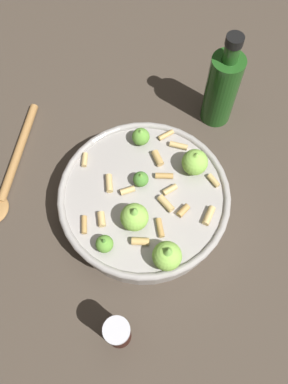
{
  "coord_description": "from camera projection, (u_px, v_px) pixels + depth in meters",
  "views": [
    {
      "loc": [
        -0.14,
        -0.25,
        0.67
      ],
      "look_at": [
        0.0,
        0.0,
        0.07
      ],
      "focal_mm": 36.79,
      "sensor_mm": 36.0,
      "label": 1
    }
  ],
  "objects": [
    {
      "name": "olive_oil_bottle",
      "position": [
        222.0,
        88.0,
        0.74
      ],
      "size": [
        0.06,
        0.06,
        0.21
      ],
      "color": "#1E4C19",
      "rests_on": "ground"
    },
    {
      "name": "wooden_spoon",
      "position": [
        13.0,
        167.0,
        0.75
      ],
      "size": [
        0.19,
        0.22,
        0.02
      ],
      "color": "#9E703D",
      "rests_on": "ground"
    },
    {
      "name": "cooking_pan",
      "position": [
        145.0,
        200.0,
        0.69
      ],
      "size": [
        0.3,
        0.3,
        0.12
      ],
      "color": "#9E9993",
      "rests_on": "ground"
    },
    {
      "name": "pepper_shaker",
      "position": [
        118.0,
        333.0,
        0.59
      ],
      "size": [
        0.04,
        0.04,
        0.09
      ],
      "color": "#33140F",
      "rests_on": "ground"
    },
    {
      "name": "ground_plane",
      "position": [
        144.0,
        208.0,
        0.73
      ],
      "size": [
        2.4,
        2.4,
        0.0
      ],
      "primitive_type": "plane",
      "color": "#42382D"
    }
  ]
}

